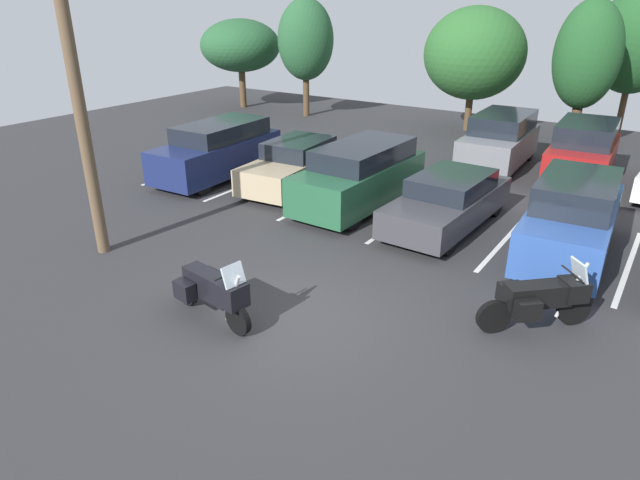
{
  "coord_description": "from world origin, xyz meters",
  "views": [
    {
      "loc": [
        5.63,
        -7.48,
        5.76
      ],
      "look_at": [
        -0.69,
        1.97,
        0.75
      ],
      "focal_mm": 31.12,
      "sensor_mm": 36.0,
      "label": 1
    }
  ],
  "objects_px": {
    "car_navy": "(218,150)",
    "car_blue": "(572,218)",
    "car_far_grey": "(500,140)",
    "motorcycle_touring": "(213,290)",
    "car_far_red": "(583,152)",
    "motorcycle_second": "(541,298)",
    "car_green": "(360,175)",
    "utility_pole": "(74,79)",
    "car_charcoal": "(448,201)",
    "car_tan": "(295,165)"
  },
  "relations": [
    {
      "from": "car_navy",
      "to": "car_blue",
      "type": "xyz_separation_m",
      "value": [
        11.37,
        0.0,
        -0.0
      ]
    },
    {
      "from": "car_blue",
      "to": "car_far_grey",
      "type": "distance_m",
      "value": 7.74
    },
    {
      "from": "motorcycle_touring",
      "to": "car_far_red",
      "type": "bearing_deg",
      "value": 73.3
    },
    {
      "from": "motorcycle_second",
      "to": "car_blue",
      "type": "xyz_separation_m",
      "value": [
        -0.25,
        3.75,
        0.3
      ]
    },
    {
      "from": "car_green",
      "to": "car_far_grey",
      "type": "distance_m",
      "value": 6.88
    },
    {
      "from": "car_navy",
      "to": "utility_pole",
      "type": "bearing_deg",
      "value": -73.07
    },
    {
      "from": "car_charcoal",
      "to": "utility_pole",
      "type": "bearing_deg",
      "value": -135.81
    },
    {
      "from": "motorcycle_second",
      "to": "car_blue",
      "type": "height_order",
      "value": "car_blue"
    },
    {
      "from": "car_navy",
      "to": "utility_pole",
      "type": "relative_size",
      "value": 0.62
    },
    {
      "from": "car_blue",
      "to": "car_far_grey",
      "type": "relative_size",
      "value": 1.1
    },
    {
      "from": "motorcycle_second",
      "to": "car_tan",
      "type": "height_order",
      "value": "car_tan"
    },
    {
      "from": "car_tan",
      "to": "car_charcoal",
      "type": "xyz_separation_m",
      "value": [
        5.4,
        -0.42,
        -0.03
      ]
    },
    {
      "from": "car_navy",
      "to": "car_blue",
      "type": "distance_m",
      "value": 11.37
    },
    {
      "from": "car_charcoal",
      "to": "car_far_red",
      "type": "distance_m",
      "value": 6.83
    },
    {
      "from": "car_navy",
      "to": "car_tan",
      "type": "xyz_separation_m",
      "value": [
        2.86,
        0.53,
        -0.19
      ]
    },
    {
      "from": "car_green",
      "to": "car_charcoal",
      "type": "height_order",
      "value": "car_green"
    },
    {
      "from": "car_charcoal",
      "to": "utility_pole",
      "type": "height_order",
      "value": "utility_pole"
    },
    {
      "from": "car_green",
      "to": "car_tan",
      "type": "bearing_deg",
      "value": 172.44
    },
    {
      "from": "car_green",
      "to": "car_far_grey",
      "type": "height_order",
      "value": "car_far_grey"
    },
    {
      "from": "car_tan",
      "to": "car_charcoal",
      "type": "bearing_deg",
      "value": -4.41
    },
    {
      "from": "car_blue",
      "to": "car_far_red",
      "type": "distance_m",
      "value": 6.65
    },
    {
      "from": "motorcycle_touring",
      "to": "car_far_red",
      "type": "height_order",
      "value": "car_far_red"
    },
    {
      "from": "motorcycle_second",
      "to": "car_tan",
      "type": "bearing_deg",
      "value": 154.0
    },
    {
      "from": "car_tan",
      "to": "car_far_red",
      "type": "bearing_deg",
      "value": 38.67
    },
    {
      "from": "motorcycle_second",
      "to": "car_far_grey",
      "type": "xyz_separation_m",
      "value": [
        -4.05,
        10.48,
        0.32
      ]
    },
    {
      "from": "car_charcoal",
      "to": "utility_pole",
      "type": "relative_size",
      "value": 0.6
    },
    {
      "from": "motorcycle_second",
      "to": "car_far_grey",
      "type": "distance_m",
      "value": 11.24
    },
    {
      "from": "motorcycle_touring",
      "to": "car_far_grey",
      "type": "xyz_separation_m",
      "value": [
        1.2,
        13.66,
        0.3
      ]
    },
    {
      "from": "car_green",
      "to": "utility_pole",
      "type": "distance_m",
      "value": 7.93
    },
    {
      "from": "car_far_red",
      "to": "motorcycle_touring",
      "type": "bearing_deg",
      "value": -106.7
    },
    {
      "from": "motorcycle_second",
      "to": "car_green",
      "type": "distance_m",
      "value": 7.28
    },
    {
      "from": "car_tan",
      "to": "car_far_grey",
      "type": "xyz_separation_m",
      "value": [
        4.71,
        6.21,
        0.21
      ]
    },
    {
      "from": "motorcycle_touring",
      "to": "car_far_grey",
      "type": "height_order",
      "value": "car_far_grey"
    },
    {
      "from": "motorcycle_touring",
      "to": "utility_pole",
      "type": "bearing_deg",
      "value": 169.8
    },
    {
      "from": "utility_pole",
      "to": "car_far_grey",
      "type": "bearing_deg",
      "value": 66.05
    },
    {
      "from": "car_tan",
      "to": "car_blue",
      "type": "xyz_separation_m",
      "value": [
        8.51,
        -0.52,
        0.19
      ]
    },
    {
      "from": "car_tan",
      "to": "car_blue",
      "type": "height_order",
      "value": "car_blue"
    },
    {
      "from": "car_blue",
      "to": "car_far_red",
      "type": "bearing_deg",
      "value": 98.22
    },
    {
      "from": "motorcycle_second",
      "to": "car_far_red",
      "type": "bearing_deg",
      "value": 96.62
    },
    {
      "from": "car_far_red",
      "to": "utility_pole",
      "type": "height_order",
      "value": "utility_pole"
    },
    {
      "from": "car_tan",
      "to": "car_far_grey",
      "type": "height_order",
      "value": "car_far_grey"
    },
    {
      "from": "car_far_grey",
      "to": "utility_pole",
      "type": "relative_size",
      "value": 0.55
    },
    {
      "from": "car_charcoal",
      "to": "car_far_grey",
      "type": "height_order",
      "value": "car_far_grey"
    },
    {
      "from": "car_tan",
      "to": "utility_pole",
      "type": "distance_m",
      "value": 7.52
    },
    {
      "from": "car_navy",
      "to": "utility_pole",
      "type": "distance_m",
      "value": 7.14
    },
    {
      "from": "motorcycle_touring",
      "to": "utility_pole",
      "type": "xyz_separation_m",
      "value": [
        -4.51,
        0.81,
        3.47
      ]
    },
    {
      "from": "car_far_red",
      "to": "utility_pole",
      "type": "xyz_separation_m",
      "value": [
        -8.56,
        -12.69,
        3.14
      ]
    },
    {
      "from": "car_green",
      "to": "utility_pole",
      "type": "relative_size",
      "value": 0.61
    },
    {
      "from": "car_far_grey",
      "to": "utility_pole",
      "type": "height_order",
      "value": "utility_pole"
    },
    {
      "from": "motorcycle_touring",
      "to": "car_tan",
      "type": "xyz_separation_m",
      "value": [
        -3.51,
        7.45,
        0.09
      ]
    }
  ]
}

